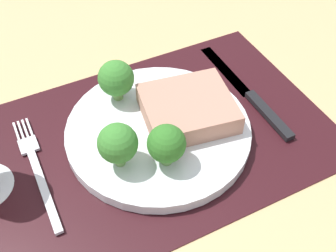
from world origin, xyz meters
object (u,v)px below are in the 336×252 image
object	(u,v)px
steak	(187,107)
fork	(37,169)
plate	(158,131)
knife	(251,96)

from	to	relation	value
steak	fork	distance (cm)	21.02
plate	steak	xyz separation A→B (cm)	(4.46, 0.20, 2.30)
steak	knife	bearing A→B (deg)	1.70
steak	fork	world-z (taller)	steak
plate	knife	size ratio (longest dim) A/B	1.08
knife	fork	bearing A→B (deg)	-179.77
fork	steak	bearing A→B (deg)	-4.03
steak	plate	bearing A→B (deg)	-177.40
plate	fork	bearing A→B (deg)	175.03
plate	steak	distance (cm)	5.02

